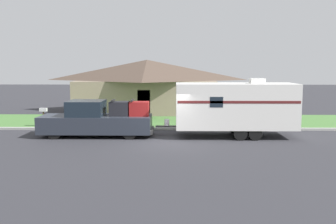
% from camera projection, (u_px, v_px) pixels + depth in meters
% --- Properties ---
extents(ground_plane, '(120.00, 120.00, 0.00)m').
position_uv_depth(ground_plane, '(166.00, 142.00, 19.73)').
color(ground_plane, '#2D2D33').
extents(curb_strip, '(80.00, 0.30, 0.14)m').
position_uv_depth(curb_strip, '(168.00, 129.00, 23.44)').
color(curb_strip, '#999993').
rests_on(curb_strip, ground_plane).
extents(lawn_strip, '(80.00, 7.00, 0.03)m').
position_uv_depth(lawn_strip, '(168.00, 121.00, 27.07)').
color(lawn_strip, '#477538').
rests_on(lawn_strip, ground_plane).
extents(house_across_street, '(12.54, 8.29, 4.52)m').
position_uv_depth(house_across_street, '(147.00, 85.00, 33.10)').
color(house_across_street, gray).
rests_on(house_across_street, ground_plane).
extents(pickup_truck, '(6.40, 2.09, 2.11)m').
position_uv_depth(pickup_truck, '(97.00, 120.00, 21.28)').
color(pickup_truck, black).
rests_on(pickup_truck, ground_plane).
extents(travel_trailer, '(7.84, 2.48, 3.30)m').
position_uv_depth(travel_trailer, '(235.00, 106.00, 21.07)').
color(travel_trailer, black).
rests_on(travel_trailer, ground_plane).
extents(mailbox, '(0.48, 0.20, 1.26)m').
position_uv_depth(mailbox, '(43.00, 112.00, 24.42)').
color(mailbox, brown).
rests_on(mailbox, ground_plane).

